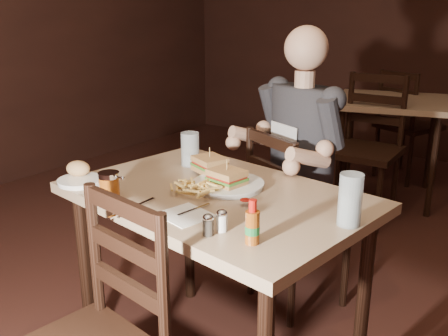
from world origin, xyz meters
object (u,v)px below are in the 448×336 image
Objects in this scene: chair_far at (299,219)px; bg_chair_far at (409,125)px; dinner_plate at (228,186)px; side_plate at (80,182)px; bg_table at (391,111)px; hot_sauce at (252,222)px; glass_left at (190,149)px; bg_chair_near at (363,151)px; diner at (296,127)px; syrup_dispenser at (109,186)px; glass_right at (350,200)px; main_table at (216,215)px.

bg_chair_far reaches higher than chair_far.
dinner_plate is 1.58× the size of side_plate.
hot_sauce is at bearing -81.03° from bg_table.
bg_chair_near is at bearing 82.92° from glass_left.
chair_far is at bearing 87.42° from dinner_plate.
bg_table is 1.10× the size of diner.
bg_chair_near is at bearing -60.26° from chair_far.
syrup_dispenser reaches higher than bg_table.
glass_right reaches higher than dinner_plate.
side_plate is at bearing 82.90° from chair_far.
hot_sauce is (0.42, -2.65, 0.16)m from bg_table.
hot_sauce is 0.82m from side_plate.
diner is at bearing 129.65° from glass_right.
hot_sauce is 1.35× the size of syrup_dispenser.
hot_sauce is at bearing -80.33° from bg_chair_near.
chair_far is at bearing 107.95° from hot_sauce.
main_table and bg_table have the same top height.
glass_right is 0.33m from hot_sauce.
diner is (0.10, -1.22, 0.41)m from bg_chair_near.
dinner_plate is 1.59× the size of glass_right.
hot_sauce is (0.33, -0.28, 0.16)m from main_table.
bg_chair_far is at bearing 91.88° from dinner_plate.
bg_chair_far is 3.18m from side_plate.
glass_right is at bearing -73.43° from bg_chair_near.
main_table is 1.33× the size of diner.
dinner_plate is at bearing -66.84° from diner.
hot_sauce reaches higher than dinner_plate.
syrup_dispenser reaches higher than main_table.
chair_far is 0.66m from dinner_plate.
main_table is at bearing -67.41° from diner.
bg_chair_near is at bearing 111.92° from bg_chair_far.
syrup_dispenser is (-0.27, -0.27, 0.14)m from main_table.
glass_left is (-0.20, -2.71, 0.37)m from bg_chair_far.
diner is 0.78m from glass_right.
bg_chair_near is 1.77m from dinner_plate.
main_table is at bearing -179.83° from glass_right.
syrup_dispenser is at bearing 95.66° from chair_far.
dinner_plate is at bearing 30.41° from side_plate.
diner is at bearing -86.74° from bg_table.
main_table is 0.54m from glass_right.
bg_table is 1.05× the size of bg_chair_far.
chair_far is 5.32× the size of glass_right.
chair_far is 0.90m from glass_right.
syrup_dispenser is (-0.18, -2.09, 0.32)m from bg_chair_near.
glass_right reaches higher than bg_chair_far.
chair_far reaches higher than main_table.
bg_table is at bearing 104.13° from glass_right.
bg_chair_near is 2.16m from hot_sauce.
diner is at bearing -86.87° from bg_chair_near.
glass_left reaches higher than dinner_plate.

